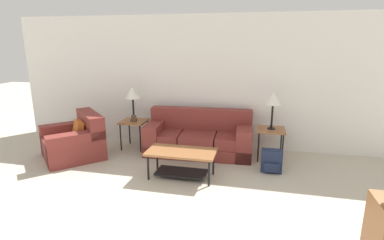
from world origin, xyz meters
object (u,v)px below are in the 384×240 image
Objects in this scene: couch at (199,138)px; backpack at (271,161)px; coffee_table at (181,158)px; table_lamp_right at (273,99)px; table_lamp_left at (133,94)px; side_table_right at (271,132)px; side_table_left at (134,124)px; armchair at (75,142)px.

backpack is at bearing -24.34° from couch.
coffee_table is 1.60× the size of table_lamp_right.
couch is 1.54m from table_lamp_left.
table_lamp_left is (-2.64, -0.00, 0.60)m from side_table_right.
coffee_table is 1.60× the size of table_lamp_left.
coffee_table is at bearing -41.34° from table_lamp_left.
table_lamp_right is at bearing -0.00° from side_table_left.
couch is 1.55m from table_lamp_right.
side_table_left is at bearing 138.66° from coffee_table.
armchair is at bearing -178.45° from backpack.
table_lamp_right is 1.09m from backpack.
table_lamp_right is 1.76× the size of backpack.
couch is at bearing 179.45° from side_table_right.
side_table_right is (2.64, 0.00, 0.00)m from side_table_left.
couch is at bearing 0.55° from side_table_left.
table_lamp_right reaches higher than side_table_left.
armchair is at bearing -142.22° from table_lamp_left.
couch is 1.13m from coffee_table.
backpack is (1.34, -0.60, -0.12)m from couch.
backpack is at bearing 1.55° from armchair.
armchair is 2.13× the size of table_lamp_right.
armchair is at bearing 168.79° from coffee_table.
table_lamp_right reaches higher than side_table_right.
side_table_left is 1.50× the size of backpack.
side_table_right is (1.37, 1.11, 0.18)m from coffee_table.
coffee_table is at bearing -92.60° from couch.
couch is at bearing 0.55° from table_lamp_left.
backpack is (3.54, 0.10, -0.10)m from armchair.
coffee_table is at bearing -140.94° from table_lamp_right.
coffee_table is 2.82× the size of backpack.
table_lamp_right is at bearing -0.55° from couch.
couch is 5.32× the size of backpack.
side_table_left is at bearing 167.43° from backpack.
couch is 3.02× the size of table_lamp_right.
couch reaches higher than side_table_right.
table_lamp_right is at bearing 39.06° from coffee_table.
side_table_left is (0.89, 0.69, 0.22)m from armchair.
side_table_right is 0.60m from table_lamp_right.
side_table_left is 0.85× the size of table_lamp_right.
coffee_table is (-0.05, -1.13, 0.02)m from couch.
backpack is (0.01, -0.59, -0.32)m from side_table_right.
table_lamp_left is 2.64m from table_lamp_right.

